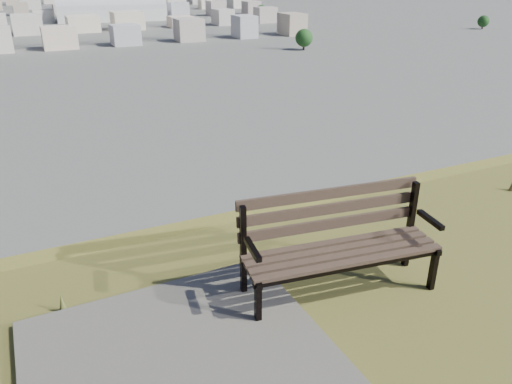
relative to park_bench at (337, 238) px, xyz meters
name	(u,v)px	position (x,y,z in m)	size (l,w,h in m)	color
park_bench	(337,238)	(0.00, 0.00, 0.00)	(2.01, 0.86, 1.02)	#463228
arena	(112,9)	(48.20, 295.47, -19.90)	(59.42, 30.44, 24.09)	silver
city_blocks	(16,5)	(1.31, 392.19, -22.08)	(395.00, 361.00, 7.00)	beige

